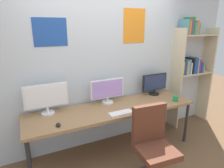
% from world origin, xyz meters
% --- Properties ---
extents(wall_back, '(4.92, 0.11, 2.60)m').
position_xyz_m(wall_back, '(-0.00, 1.02, 1.30)').
color(wall_back, silver).
rests_on(wall_back, ground_plane).
extents(desk, '(2.52, 0.68, 0.74)m').
position_xyz_m(desk, '(0.00, 0.60, 0.69)').
color(desk, '#936D47').
rests_on(desk, ground_plane).
extents(bookshelf, '(0.83, 0.28, 2.04)m').
position_xyz_m(bookshelf, '(1.74, 0.83, 1.22)').
color(bookshelf, beige).
rests_on(bookshelf, ground_plane).
extents(office_chair, '(0.52, 0.52, 0.99)m').
position_xyz_m(office_chair, '(0.16, -0.16, 0.40)').
color(office_chair, '#2D2D33').
rests_on(office_chair, ground_plane).
extents(monitor_left, '(0.57, 0.18, 0.42)m').
position_xyz_m(monitor_left, '(-0.90, 0.81, 0.97)').
color(monitor_left, silver).
rests_on(monitor_left, desk).
extents(monitor_center, '(0.55, 0.18, 0.38)m').
position_xyz_m(monitor_center, '(0.00, 0.81, 0.95)').
color(monitor_center, silver).
rests_on(monitor_center, desk).
extents(monitor_right, '(0.49, 0.18, 0.37)m').
position_xyz_m(monitor_right, '(0.90, 0.81, 0.94)').
color(monitor_right, black).
rests_on(monitor_right, desk).
extents(keyboard_main, '(0.34, 0.13, 0.02)m').
position_xyz_m(keyboard_main, '(0.00, 0.37, 0.75)').
color(keyboard_main, silver).
rests_on(keyboard_main, desk).
extents(computer_mouse, '(0.06, 0.10, 0.03)m').
position_xyz_m(computer_mouse, '(-0.84, 0.40, 0.76)').
color(computer_mouse, black).
rests_on(computer_mouse, desk).
extents(coffee_mug, '(0.11, 0.08, 0.09)m').
position_xyz_m(coffee_mug, '(1.00, 0.40, 0.79)').
color(coffee_mug, '#1E8C4C').
rests_on(coffee_mug, desk).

